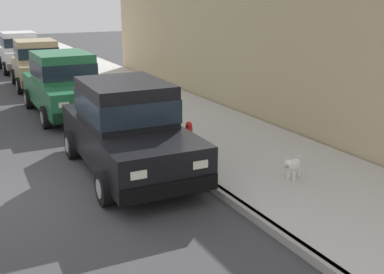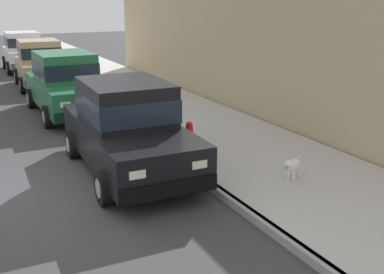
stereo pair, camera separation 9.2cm
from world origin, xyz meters
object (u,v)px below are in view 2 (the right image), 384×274
Objects in this scene: dog_white at (293,165)px; car_black_sedan at (127,126)px; fire_hydrant at (189,138)px; car_green_sedan at (66,83)px; car_white_hatchback at (24,51)px; car_tan_hatchback at (40,63)px.

car_black_sedan is at bearing 139.00° from dog_white.
dog_white is 0.95× the size of fire_hydrant.
car_green_sedan is 1.21× the size of car_white_hatchback.
fire_hydrant is (1.44, -15.56, -0.50)m from car_white_hatchback.
fire_hydrant is (-1.06, 2.39, 0.05)m from dog_white.
car_white_hatchback is 18.13m from dog_white.
dog_white is at bearing -71.84° from car_green_sedan.
fire_hydrant reaches higher than dog_white.
car_green_sedan is 6.37× the size of fire_hydrant.
car_green_sedan reaches higher than car_tan_hatchback.
car_black_sedan is 6.42× the size of fire_hydrant.
car_white_hatchback is at bearing 89.69° from car_black_sedan.
car_tan_hatchback is 4.89m from car_white_hatchback.
dog_white is at bearing -66.14° from fire_hydrant.
car_white_hatchback reaches higher than fire_hydrant.
dog_white is (2.51, -13.06, -0.55)m from car_tan_hatchback.
car_tan_hatchback is at bearing 89.08° from car_green_sedan.
car_green_sedan is (-0.01, 5.67, 0.00)m from car_black_sedan.
fire_hydrant is (1.54, -5.52, -0.51)m from car_green_sedan.
fire_hydrant is at bearing 5.52° from car_black_sedan.
dog_white is (2.59, -7.91, -0.55)m from car_green_sedan.
car_green_sedan reaches higher than fire_hydrant.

